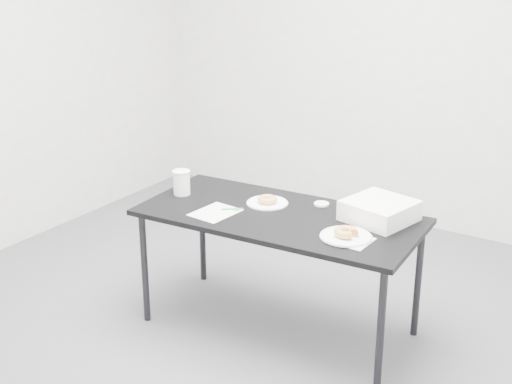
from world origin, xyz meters
The scene contains 14 objects.
floor centered at (0.00, 0.00, 0.00)m, with size 4.00×4.00×0.00m, color #535358.
wall_back centered at (0.00, 2.00, 1.35)m, with size 4.00×0.02×2.70m, color silver.
table centered at (0.19, 0.12, 0.64)m, with size 1.55×0.80×0.69m.
scorecard centered at (-0.11, -0.05, 0.69)m, with size 0.20×0.25×0.00m, color white.
logo_patch centered at (-0.04, 0.05, 0.69)m, with size 0.04×0.04×0.00m, color green.
pen centered at (-0.06, 0.04, 0.69)m, with size 0.01×0.01×0.12m, color #0B814B.
napkin centered at (0.67, 0.01, 0.69)m, with size 0.18×0.18×0.00m, color white.
plate_near centered at (0.63, 0.03, 0.70)m, with size 0.26×0.26×0.01m, color white.
donut_near centered at (0.63, 0.03, 0.72)m, with size 0.12×0.12×0.04m, color gold.
plate_far centered at (0.05, 0.22, 0.69)m, with size 0.23×0.23×0.01m, color white.
donut_far centered at (0.05, 0.22, 0.71)m, with size 0.11×0.11×0.04m, color gold.
coffee_cup centered at (-0.44, 0.08, 0.76)m, with size 0.10×0.10×0.14m, color white.
cup_lid centered at (0.32, 0.36, 0.69)m, with size 0.08×0.08×0.01m, color white.
bakery_box centered at (0.67, 0.33, 0.74)m, with size 0.32×0.32×0.11m, color white.
Camera 1 is at (2.00, -2.93, 2.10)m, focal length 50.00 mm.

